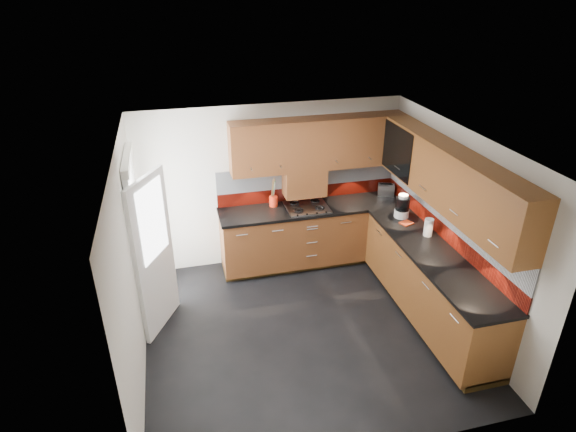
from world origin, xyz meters
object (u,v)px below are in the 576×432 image
object	(u,v)px
gas_hob	(307,207)
food_processor	(402,207)
toaster	(386,190)
utensil_pot	(273,200)

from	to	relation	value
gas_hob	food_processor	world-z (taller)	food_processor
gas_hob	toaster	bearing A→B (deg)	6.69
utensil_pot	food_processor	distance (m)	1.82
utensil_pot	toaster	distance (m)	1.75
gas_hob	utensil_pot	xyz separation A→B (m)	(-0.46, 0.18, 0.08)
gas_hob	toaster	distance (m)	1.30
utensil_pot	toaster	world-z (taller)	utensil_pot
toaster	food_processor	bearing A→B (deg)	-97.98
food_processor	utensil_pot	bearing A→B (deg)	154.77
gas_hob	utensil_pot	size ratio (longest dim) A/B	1.40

